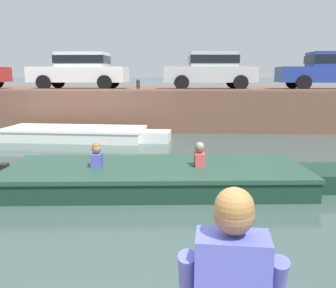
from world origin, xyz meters
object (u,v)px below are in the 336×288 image
(car_left_inner_white, at_px, (81,69))
(car_centre_silver, at_px, (210,69))
(motorboat_passing, at_px, (169,176))
(mooring_bollard_mid, at_px, (138,85))
(boat_moored_west_white, at_px, (81,134))
(car_right_inner_blue, at_px, (333,69))

(car_left_inner_white, distance_m, car_centre_silver, 5.55)
(motorboat_passing, bearing_deg, car_left_inner_white, 114.96)
(motorboat_passing, relative_size, mooring_bollard_mid, 16.26)
(mooring_bollard_mid, bearing_deg, motorboat_passing, -78.40)
(boat_moored_west_white, relative_size, car_left_inner_white, 1.42)
(mooring_bollard_mid, bearing_deg, car_left_inner_white, 147.10)
(boat_moored_west_white, distance_m, car_centre_silver, 6.27)
(car_centre_silver, bearing_deg, motorboat_passing, -98.92)
(car_centre_silver, relative_size, mooring_bollard_mid, 8.78)
(car_centre_silver, distance_m, mooring_bollard_mid, 3.41)
(motorboat_passing, xyz_separation_m, car_left_inner_white, (-4.15, 8.92, 2.23))
(motorboat_passing, height_order, car_centre_silver, car_centre_silver)
(boat_moored_west_white, relative_size, car_centre_silver, 1.48)
(car_left_inner_white, height_order, car_right_inner_blue, same)
(car_left_inner_white, xyz_separation_m, mooring_bollard_mid, (2.68, -1.73, -0.61))
(motorboat_passing, bearing_deg, mooring_bollard_mid, 101.60)
(motorboat_passing, bearing_deg, car_right_inner_blue, 53.87)
(car_left_inner_white, height_order, car_centre_silver, same)
(motorboat_passing, bearing_deg, boat_moored_west_white, 121.20)
(motorboat_passing, xyz_separation_m, car_right_inner_blue, (6.51, 8.91, 2.23))
(car_left_inner_white, relative_size, mooring_bollard_mid, 9.14)
(car_left_inner_white, bearing_deg, car_right_inner_blue, -0.01)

